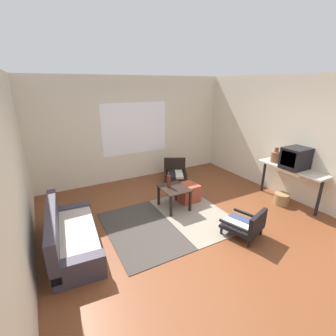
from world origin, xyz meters
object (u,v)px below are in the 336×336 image
(couch, at_px, (70,236))
(glass_bottle, at_px, (169,181))
(coffee_table, at_px, (174,192))
(ottoman_orange, at_px, (188,193))
(wicker_basket, at_px, (282,199))
(console_shelf, at_px, (291,172))
(armchair_by_window, at_px, (175,172))
(armchair_striped_foreground, at_px, (246,224))
(crt_television, at_px, (296,158))
(clay_vase, at_px, (276,156))

(couch, distance_m, glass_bottle, 2.09)
(couch, relative_size, coffee_table, 2.86)
(coffee_table, xyz_separation_m, ottoman_orange, (0.44, 0.15, -0.18))
(coffee_table, height_order, wicker_basket, coffee_table)
(ottoman_orange, relative_size, console_shelf, 0.30)
(armchair_by_window, relative_size, console_shelf, 0.56)
(console_shelf, distance_m, glass_bottle, 2.64)
(armchair_striped_foreground, bearing_deg, crt_television, 13.80)
(console_shelf, relative_size, clay_vase, 4.22)
(ottoman_orange, bearing_deg, coffee_table, -161.05)
(coffee_table, relative_size, wicker_basket, 2.01)
(console_shelf, bearing_deg, couch, 172.20)
(crt_television, xyz_separation_m, wicker_basket, (-0.17, 0.04, -0.92))
(coffee_table, distance_m, clay_vase, 2.47)
(armchair_by_window, relative_size, ottoman_orange, 1.88)
(couch, relative_size, glass_bottle, 5.60)
(armchair_by_window, bearing_deg, coffee_table, -121.14)
(wicker_basket, bearing_deg, clay_vase, 68.35)
(armchair_striped_foreground, height_order, ottoman_orange, armchair_striped_foreground)
(console_shelf, height_order, glass_bottle, console_shelf)
(armchair_striped_foreground, bearing_deg, glass_bottle, 113.87)
(armchair_striped_foreground, xyz_separation_m, crt_television, (1.75, 0.43, 0.81))
(ottoman_orange, bearing_deg, clay_vase, -19.67)
(coffee_table, xyz_separation_m, glass_bottle, (-0.08, 0.08, 0.23))
(armchair_by_window, xyz_separation_m, armchair_striped_foreground, (-0.18, -2.72, -0.03))
(armchair_striped_foreground, distance_m, wicker_basket, 1.65)
(ottoman_orange, bearing_deg, wicker_basket, -32.96)
(console_shelf, bearing_deg, wicker_basket, -175.67)
(crt_television, bearing_deg, wicker_basket, 166.34)
(armchair_by_window, distance_m, ottoman_orange, 1.18)
(coffee_table, distance_m, glass_bottle, 0.26)
(armchair_striped_foreground, height_order, crt_television, crt_television)
(ottoman_orange, xyz_separation_m, crt_television, (1.90, -1.16, 0.84))
(ottoman_orange, height_order, crt_television, crt_television)
(armchair_by_window, xyz_separation_m, clay_vase, (1.57, -1.81, 0.68))
(armchair_by_window, xyz_separation_m, wicker_basket, (1.39, -2.25, -0.15))
(coffee_table, height_order, armchair_by_window, armchair_by_window)
(crt_television, bearing_deg, ottoman_orange, 148.54)
(armchair_by_window, height_order, ottoman_orange, armchair_by_window)
(armchair_striped_foreground, relative_size, wicker_basket, 2.39)
(couch, xyz_separation_m, glass_bottle, (2.01, 0.43, 0.38))
(console_shelf, bearing_deg, ottoman_orange, 149.81)
(crt_television, bearing_deg, armchair_by_window, 124.34)
(coffee_table, xyz_separation_m, clay_vase, (2.34, -0.53, 0.57))
(coffee_table, height_order, console_shelf, console_shelf)
(coffee_table, height_order, crt_television, crt_television)
(coffee_table, bearing_deg, couch, -170.55)
(couch, relative_size, wicker_basket, 5.76)
(glass_bottle, bearing_deg, ottoman_orange, 7.37)
(coffee_table, distance_m, armchair_striped_foreground, 1.56)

